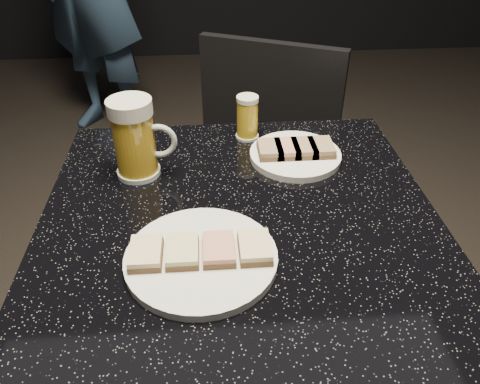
# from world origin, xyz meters

# --- Properties ---
(plate_large) EXTENTS (0.24, 0.24, 0.01)m
(plate_large) POSITION_xyz_m (-0.07, -0.11, 0.76)
(plate_large) COLOR white
(plate_large) RESTS_ON table
(plate_small) EXTENTS (0.19, 0.19, 0.01)m
(plate_small) POSITION_xyz_m (0.13, 0.18, 0.76)
(plate_small) COLOR white
(plate_small) RESTS_ON table
(table) EXTENTS (0.70, 0.70, 0.75)m
(table) POSITION_xyz_m (0.00, 0.00, 0.51)
(table) COLOR black
(table) RESTS_ON floor
(beer_mug) EXTENTS (0.12, 0.09, 0.16)m
(beer_mug) POSITION_xyz_m (-0.19, 0.15, 0.83)
(beer_mug) COLOR white
(beer_mug) RESTS_ON table
(beer_tumbler) EXTENTS (0.05, 0.05, 0.10)m
(beer_tumbler) POSITION_xyz_m (0.04, 0.28, 0.80)
(beer_tumbler) COLOR silver
(beer_tumbler) RESTS_ON table
(chair) EXTENTS (0.54, 0.54, 0.87)m
(chair) POSITION_xyz_m (0.08, 0.46, 0.50)
(chair) COLOR black
(chair) RESTS_ON floor
(canapes_on_plate_large) EXTENTS (0.22, 0.07, 0.02)m
(canapes_on_plate_large) POSITION_xyz_m (-0.07, -0.11, 0.77)
(canapes_on_plate_large) COLOR #4C3521
(canapes_on_plate_large) RESTS_ON plate_large
(canapes_on_plate_small) EXTENTS (0.16, 0.07, 0.02)m
(canapes_on_plate_small) POSITION_xyz_m (0.13, 0.18, 0.77)
(canapes_on_plate_small) COLOR #4C3521
(canapes_on_plate_small) RESTS_ON plate_small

